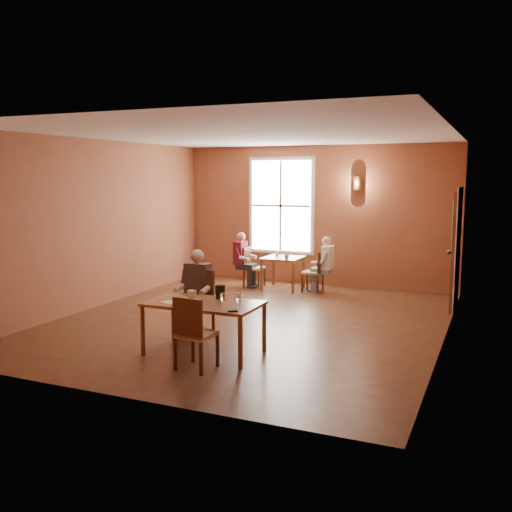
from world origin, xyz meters
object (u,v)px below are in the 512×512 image
at_px(diner_main, 194,296).
at_px(chair_diner_white, 313,271).
at_px(chair_empty, 197,332).
at_px(diner_maroon, 253,261).
at_px(chair_diner_main, 195,304).
at_px(main_table, 204,328).
at_px(chair_diner_maroon, 254,267).
at_px(diner_white, 314,265).
at_px(second_table, 283,273).

bearing_deg(diner_main, chair_diner_white, -98.45).
relative_size(chair_empty, diner_maroon, 0.82).
bearing_deg(chair_diner_main, main_table, 127.57).
xyz_separation_m(chair_diner_main, chair_diner_maroon, (-0.72, 3.86, -0.07)).
height_order(diner_main, chair_empty, diner_main).
bearing_deg(diner_maroon, diner_white, 90.00).
distance_m(diner_white, diner_maroon, 1.36).
relative_size(chair_diner_main, chair_empty, 1.06).
bearing_deg(diner_white, diner_main, 171.12).
bearing_deg(main_table, diner_maroon, 105.54).
bearing_deg(chair_empty, chair_diner_white, 96.27).
relative_size(main_table, chair_empty, 1.62).
distance_m(diner_main, second_table, 3.90).
distance_m(chair_diner_white, diner_maroon, 1.34).
distance_m(main_table, diner_maroon, 4.68).
height_order(main_table, diner_main, diner_main).
bearing_deg(diner_maroon, chair_diner_maroon, 90.00).
distance_m(chair_diner_main, diner_maroon, 3.93).
xyz_separation_m(chair_diner_main, chair_empty, (0.71, -1.22, -0.03)).
height_order(diner_white, diner_maroon, diner_maroon).
distance_m(chair_diner_main, chair_diner_maroon, 3.92).
relative_size(second_table, diner_white, 0.70).
bearing_deg(chair_diner_maroon, second_table, 90.00).
bearing_deg(main_table, diner_white, 88.64).
xyz_separation_m(diner_main, chair_diner_white, (0.58, 3.89, -0.19)).
bearing_deg(chair_diner_main, diner_main, 90.00).
bearing_deg(chair_diner_white, chair_diner_maroon, 90.00).
height_order(chair_diner_main, second_table, chair_diner_main).
relative_size(chair_diner_main, second_table, 1.28).
xyz_separation_m(second_table, chair_diner_white, (0.65, 0.00, 0.08)).
distance_m(second_table, chair_diner_white, 0.66).
bearing_deg(chair_diner_maroon, chair_empty, 15.73).
height_order(main_table, chair_empty, chair_empty).
bearing_deg(main_table, second_table, 97.25).
height_order(diner_white, chair_diner_maroon, diner_white).
bearing_deg(chair_diner_white, diner_maroon, 90.00).
bearing_deg(diner_main, second_table, -88.92).
bearing_deg(diner_white, main_table, 178.64).
distance_m(main_table, chair_diner_white, 4.51).
relative_size(diner_main, chair_empty, 1.33).
height_order(chair_diner_white, diner_white, diner_white).
bearing_deg(diner_main, diner_white, -98.88).
bearing_deg(chair_empty, second_table, 103.54).
relative_size(chair_empty, chair_diner_white, 1.09).
xyz_separation_m(main_table, chair_diner_maroon, (-1.22, 4.51, 0.07)).
height_order(main_table, diner_maroon, diner_maroon).
relative_size(diner_main, diner_maroon, 1.09).
xyz_separation_m(chair_empty, chair_diner_white, (-0.13, 5.07, -0.04)).
relative_size(main_table, diner_main, 1.22).
relative_size(main_table, diner_white, 1.36).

